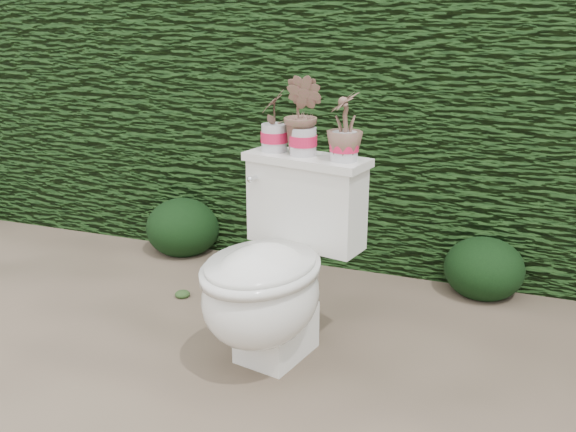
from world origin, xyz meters
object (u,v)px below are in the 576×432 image
(toilet, at_px, (273,275))
(potted_plant_left, at_px, (274,122))
(potted_plant_right, at_px, (345,129))
(potted_plant_center, at_px, (303,117))

(toilet, xyz_separation_m, potted_plant_left, (-0.10, 0.27, 0.54))
(potted_plant_left, bearing_deg, potted_plant_right, 74.06)
(potted_plant_center, xyz_separation_m, potted_plant_right, (0.18, -0.04, -0.03))
(potted_plant_left, relative_size, potted_plant_right, 0.95)
(potted_plant_right, bearing_deg, potted_plant_left, -118.56)
(potted_plant_right, bearing_deg, toilet, -63.21)
(potted_plant_center, distance_m, potted_plant_right, 0.18)
(potted_plant_left, distance_m, potted_plant_right, 0.32)
(potted_plant_center, bearing_deg, potted_plant_right, 15.53)
(toilet, xyz_separation_m, potted_plant_right, (0.21, 0.20, 0.54))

